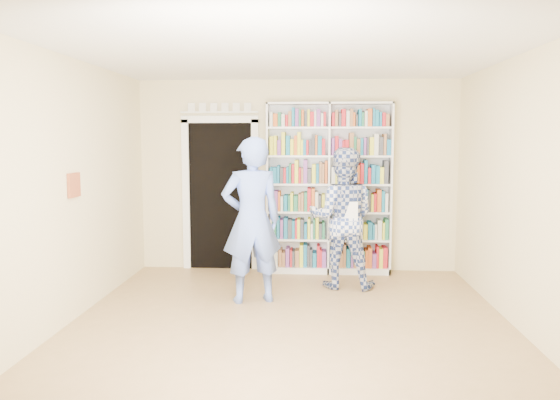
% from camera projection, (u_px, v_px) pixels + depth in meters
% --- Properties ---
extents(floor, '(5.00, 5.00, 0.00)m').
position_uv_depth(floor, '(289.00, 328.00, 5.42)').
color(floor, '#977549').
rests_on(floor, ground).
extents(ceiling, '(5.00, 5.00, 0.00)m').
position_uv_depth(ceiling, '(290.00, 50.00, 5.13)').
color(ceiling, white).
rests_on(ceiling, wall_back).
extents(wall_back, '(4.50, 0.00, 4.50)m').
position_uv_depth(wall_back, '(297.00, 176.00, 7.76)').
color(wall_back, beige).
rests_on(wall_back, floor).
extents(wall_left, '(0.00, 5.00, 5.00)m').
position_uv_depth(wall_left, '(63.00, 192.00, 5.41)').
color(wall_left, beige).
rests_on(wall_left, floor).
extents(wall_right, '(0.00, 5.00, 5.00)m').
position_uv_depth(wall_right, '(528.00, 194.00, 5.14)').
color(wall_right, beige).
rests_on(wall_right, floor).
extents(bookshelf, '(1.72, 0.32, 2.37)m').
position_uv_depth(bookshelf, '(329.00, 188.00, 7.59)').
color(bookshelf, white).
rests_on(bookshelf, floor).
extents(doorway, '(1.10, 0.08, 2.43)m').
position_uv_depth(doorway, '(221.00, 188.00, 7.82)').
color(doorway, black).
rests_on(doorway, floor).
extents(wall_art, '(0.03, 0.25, 0.25)m').
position_uv_depth(wall_art, '(74.00, 185.00, 5.60)').
color(wall_art, maroon).
rests_on(wall_art, wall_left).
extents(man_blue, '(0.80, 0.65, 1.90)m').
position_uv_depth(man_blue, '(252.00, 220.00, 6.22)').
color(man_blue, '#6382DD').
rests_on(man_blue, floor).
extents(man_plaid, '(0.92, 0.76, 1.77)m').
position_uv_depth(man_plaid, '(342.00, 218.00, 6.85)').
color(man_plaid, navy).
rests_on(man_plaid, floor).
extents(paper_sheet, '(0.20, 0.02, 0.29)m').
position_uv_depth(paper_sheet, '(349.00, 214.00, 6.59)').
color(paper_sheet, white).
rests_on(paper_sheet, man_plaid).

